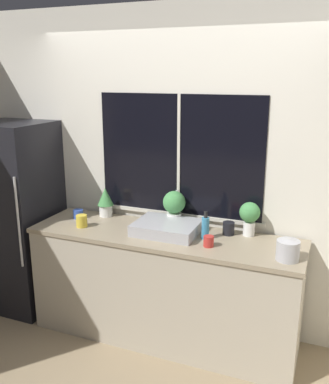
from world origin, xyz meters
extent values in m
plane|color=#937F60|center=(0.00, 0.00, 0.00)|extent=(14.00, 14.00, 0.00)
cube|color=silver|center=(0.00, 0.67, 1.35)|extent=(8.00, 0.06, 2.70)
cube|color=black|center=(0.00, 0.63, 1.50)|extent=(1.42, 0.01, 1.00)
cube|color=beige|center=(0.00, 0.62, 1.50)|extent=(0.02, 0.01, 1.00)
cube|color=beige|center=(0.00, 0.62, 0.98)|extent=(1.48, 0.04, 0.03)
cube|color=silver|center=(-2.09, 1.50, 1.35)|extent=(0.06, 7.00, 2.70)
cube|color=#B2A893|center=(0.00, 0.30, 0.44)|extent=(2.18, 0.60, 0.88)
cube|color=gray|center=(0.00, 0.30, 0.90)|extent=(2.20, 0.62, 0.03)
cube|color=black|center=(-1.48, 0.34, 0.87)|extent=(0.66, 0.67, 1.74)
cylinder|color=silver|center=(-1.18, -0.01, 0.96)|extent=(0.02, 0.02, 0.78)
cube|color=#ADADB2|center=(0.01, 0.34, 0.96)|extent=(0.50, 0.40, 0.09)
cylinder|color=#B7B7BC|center=(0.01, 0.57, 0.93)|extent=(0.04, 0.04, 0.03)
cylinder|color=#B7B7BC|center=(0.01, 0.57, 1.08)|extent=(0.02, 0.02, 0.27)
cylinder|color=white|center=(-0.65, 0.53, 0.97)|extent=(0.12, 0.12, 0.10)
cone|color=#478E4C|center=(-0.65, 0.53, 1.10)|extent=(0.14, 0.14, 0.16)
cylinder|color=white|center=(0.00, 0.53, 0.97)|extent=(0.13, 0.13, 0.11)
sphere|color=#478E4C|center=(0.00, 0.53, 1.12)|extent=(0.19, 0.19, 0.19)
cylinder|color=white|center=(0.63, 0.53, 0.98)|extent=(0.09, 0.09, 0.11)
sphere|color=#478E4C|center=(0.63, 0.53, 1.11)|extent=(0.16, 0.16, 0.16)
cylinder|color=teal|center=(0.33, 0.33, 1.00)|extent=(0.06, 0.06, 0.17)
cylinder|color=black|center=(0.33, 0.33, 1.11)|extent=(0.03, 0.03, 0.05)
cylinder|color=#3351AD|center=(-0.85, 0.38, 0.96)|extent=(0.09, 0.09, 0.08)
cylinder|color=#B72D28|center=(0.40, 0.19, 0.96)|extent=(0.08, 0.08, 0.08)
cylinder|color=gold|center=(-0.70, 0.20, 0.97)|extent=(0.09, 0.09, 0.10)
cylinder|color=black|center=(0.48, 0.49, 0.97)|extent=(0.09, 0.09, 0.10)
cylinder|color=#B2B2B7|center=(0.97, 0.17, 0.99)|extent=(0.16, 0.16, 0.14)
cone|color=#B2B2B7|center=(0.97, 0.17, 1.07)|extent=(0.14, 0.14, 0.02)
camera|label=1|loc=(1.20, -2.66, 2.15)|focal=40.00mm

